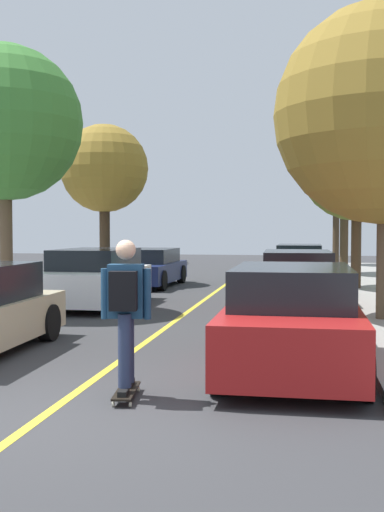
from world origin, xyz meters
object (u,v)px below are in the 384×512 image
object	(u,v)px
street_tree_left_nearest	(5,123)
street_tree_right_farthest	(337,168)
parked_car_left_near	(94,278)
street_tree_right_far	(345,158)
parked_car_left_far	(148,268)
parked_car_right_nearest	(292,320)
skateboard	(126,391)
parked_car_right_near	(297,279)
street_tree_right_near	(357,163)
skateboarder	(126,305)
street_tree_left_near	(104,169)
parked_car_right_far	(299,264)

from	to	relation	value
street_tree_left_nearest	street_tree_right_farthest	distance (m)	20.37
parked_car_left_near	street_tree_right_far	distance (m)	13.25
street_tree_left_nearest	parked_car_left_far	bearing A→B (deg)	75.98
parked_car_right_nearest	skateboard	world-z (taller)	parked_car_right_nearest
parked_car_right_near	street_tree_left_nearest	bearing A→B (deg)	-163.15
parked_car_left_near	skateboard	distance (m)	8.92
parked_car_right_near	street_tree_right_near	xyz separation A→B (m)	(1.72, 3.91, 3.25)
street_tree_left_nearest	skateboarder	world-z (taller)	street_tree_left_nearest
street_tree_right_near	street_tree_right_far	distance (m)	6.05
street_tree_right_far	street_tree_right_farthest	distance (m)	6.54
parked_car_right_nearest	street_tree_right_near	world-z (taller)	street_tree_right_near
parked_car_left_near	street_tree_right_far	size ratio (longest dim) A/B	0.66
street_tree_left_nearest	skateboarder	xyz separation A→B (m)	(4.92, -7.03, -3.33)
street_tree_right_farthest	street_tree_left_nearest	bearing A→B (deg)	-114.66
parked_car_right_nearest	street_tree_right_far	world-z (taller)	street_tree_right_far
parked_car_left_near	skateboard	size ratio (longest dim) A/B	4.97
parked_car_left_far	skateboarder	bearing A→B (deg)	-77.08
parked_car_right_nearest	skateboard	bearing A→B (deg)	-134.95
street_tree_left_nearest	street_tree_right_near	xyz separation A→B (m)	(8.50, 5.96, -0.47)
street_tree_left_nearest	street_tree_left_near	world-z (taller)	street_tree_left_nearest
parked_car_left_near	street_tree_left_near	bearing A→B (deg)	105.47
parked_car_right_near	street_tree_left_near	world-z (taller)	street_tree_left_near
street_tree_left_near	street_tree_right_near	distance (m)	8.64
street_tree_right_far	parked_car_right_near	bearing A→B (deg)	-99.86
parked_car_left_far	parked_car_right_near	bearing A→B (deg)	-43.86
street_tree_right_far	skateboarder	xyz separation A→B (m)	(-3.58, -18.99, -3.63)
parked_car_right_far	parked_car_right_near	bearing A→B (deg)	-90.01
parked_car_right_far	street_tree_left_near	distance (m)	7.67
parked_car_right_near	parked_car_left_near	bearing A→B (deg)	-171.67
skateboard	skateboarder	xyz separation A→B (m)	(0.00, -0.03, 1.00)
parked_car_left_far	skateboard	size ratio (longest dim) A/B	5.00
parked_car_right_far	street_tree_right_far	bearing A→B (deg)	61.04
parked_car_left_far	street_tree_right_farthest	distance (m)	14.12
parked_car_left_far	street_tree_right_farthest	bearing A→B (deg)	59.73
street_tree_left_near	street_tree_right_farthest	size ratio (longest dim) A/B	0.86
parked_car_left_far	skateboard	world-z (taller)	parked_car_left_far
parked_car_right_nearest	street_tree_left_near	world-z (taller)	street_tree_left_near
parked_car_right_nearest	skateboard	xyz separation A→B (m)	(-1.86, -1.86, -0.61)
parked_car_left_near	street_tree_right_near	world-z (taller)	street_tree_right_near
parked_car_left_far	parked_car_right_nearest	world-z (taller)	parked_car_right_nearest
parked_car_right_nearest	street_tree_right_farthest	distance (m)	24.08
street_tree_right_farthest	parked_car_right_far	bearing A→B (deg)	-100.12
parked_car_right_far	skateboard	size ratio (longest dim) A/B	4.86
street_tree_right_farthest	skateboard	distance (m)	26.21
parked_car_left_near	street_tree_right_near	xyz separation A→B (m)	(6.77, 4.65, 3.23)
street_tree_left_nearest	skateboard	world-z (taller)	street_tree_left_nearest
parked_car_right_near	skateboarder	distance (m)	9.27
parked_car_right_near	street_tree_right_far	size ratio (longest dim) A/B	0.68
street_tree_left_nearest	parked_car_right_far	bearing A→B (deg)	52.58
parked_car_right_far	street_tree_right_far	world-z (taller)	street_tree_right_far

